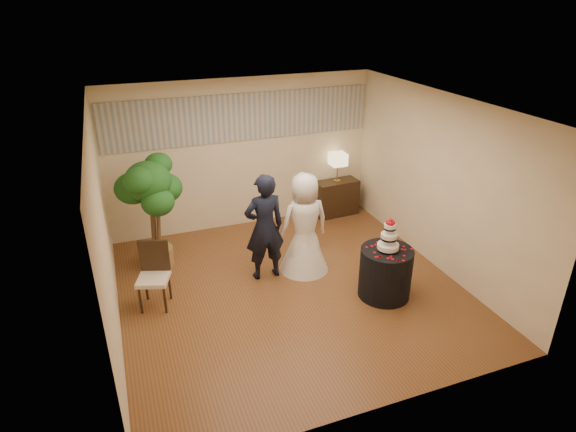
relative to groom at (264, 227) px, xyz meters
name	(u,v)px	position (x,y,z in m)	size (l,w,h in m)	color
floor	(291,289)	(0.24, -0.51, -0.86)	(5.00, 5.00, 0.00)	brown
ceiling	(292,106)	(0.24, -0.51, 1.94)	(5.00, 5.00, 0.00)	white
wall_back	(243,155)	(0.24, 1.99, 0.54)	(5.00, 0.06, 2.80)	beige
wall_front	(384,304)	(0.24, -3.01, 0.54)	(5.00, 0.06, 2.80)	beige
wall_left	(104,235)	(-2.26, -0.51, 0.54)	(0.06, 5.00, 2.80)	beige
wall_right	(439,183)	(2.74, -0.51, 0.54)	(0.06, 5.00, 2.80)	beige
mural_border	(242,117)	(0.24, 1.97, 1.24)	(4.90, 0.02, 0.85)	#A29F96
groom	(264,227)	(0.00, 0.00, 0.00)	(0.63, 0.41, 1.73)	black
bride	(304,223)	(0.66, -0.01, -0.04)	(0.81, 0.81, 1.65)	white
cake_table	(385,273)	(1.49, -1.13, -0.48)	(0.77, 0.77, 0.77)	black
wedding_cake	(389,235)	(1.49, -1.13, 0.15)	(0.32, 0.32, 0.50)	white
console	(336,198)	(2.08, 1.74, -0.51)	(0.86, 0.38, 0.72)	black
table_lamp	(338,167)	(2.08, 1.74, 0.14)	(0.30, 0.30, 0.58)	beige
ficus_tree	(152,213)	(-1.56, 0.93, 0.09)	(0.91, 0.91, 1.91)	#1D551C
side_chair	(153,277)	(-1.73, -0.22, -0.38)	(0.44, 0.46, 0.97)	black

